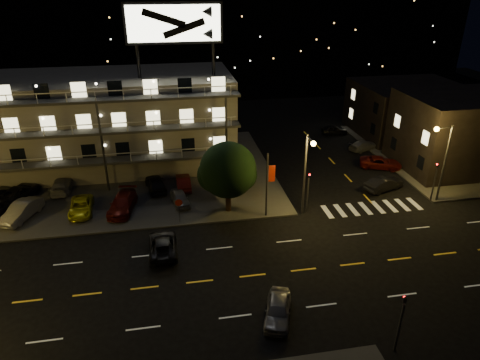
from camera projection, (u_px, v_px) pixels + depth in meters
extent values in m
plane|color=black|center=(226.00, 279.00, 31.92)|extent=(140.00, 140.00, 0.00)
cube|color=#3B3B39|center=(75.00, 179.00, 47.43)|extent=(44.00, 24.00, 0.15)
cube|color=#3B3B39|center=(436.00, 153.00, 54.40)|extent=(16.00, 24.00, 0.15)
cube|color=gray|center=(110.00, 123.00, 49.49)|extent=(28.00, 12.00, 10.00)
cube|color=gray|center=(104.00, 78.00, 47.22)|extent=(28.00, 12.00, 0.50)
cube|color=#3B3B39|center=(106.00, 161.00, 44.16)|extent=(28.00, 1.80, 0.25)
cube|color=#3B3B39|center=(102.00, 131.00, 42.78)|extent=(28.00, 1.80, 0.25)
cube|color=#3B3B39|center=(97.00, 100.00, 41.39)|extent=(28.00, 1.80, 0.25)
cylinder|color=black|center=(138.00, 61.00, 45.21)|extent=(0.36, 0.36, 3.50)
cylinder|color=black|center=(213.00, 59.00, 46.48)|extent=(0.36, 0.36, 3.50)
cube|color=black|center=(174.00, 23.00, 44.23)|extent=(10.20, 0.50, 4.20)
cube|color=white|center=(174.00, 23.00, 43.96)|extent=(9.60, 0.06, 3.60)
cube|color=black|center=(464.00, 132.00, 49.05)|extent=(14.00, 10.00, 8.50)
cube|color=black|center=(408.00, 109.00, 60.02)|extent=(14.00, 12.00, 7.00)
cube|color=black|center=(176.00, 21.00, 88.89)|extent=(120.00, 20.00, 24.00)
cylinder|color=#2D2D30|center=(305.00, 176.00, 38.91)|extent=(0.20, 0.20, 8.00)
cylinder|color=#2D2D30|center=(310.00, 139.00, 36.56)|extent=(0.12, 1.80, 0.12)
sphere|color=yellow|center=(313.00, 144.00, 35.89)|extent=(0.44, 0.44, 0.44)
cylinder|color=#2D2D30|center=(444.00, 165.00, 41.13)|extent=(0.20, 0.20, 8.00)
cylinder|color=#2D2D30|center=(445.00, 128.00, 39.36)|extent=(1.80, 0.12, 0.12)
sphere|color=yellow|center=(437.00, 129.00, 39.28)|extent=(0.44, 0.44, 0.44)
cylinder|color=#2D2D30|center=(308.00, 195.00, 40.12)|extent=(0.14, 0.14, 3.60)
imported|color=black|center=(309.00, 173.00, 39.12)|extent=(0.20, 0.16, 1.00)
sphere|color=#FF0C0C|center=(310.00, 175.00, 39.06)|extent=(0.14, 0.14, 0.14)
cylinder|color=#2D2D30|center=(399.00, 328.00, 25.02)|extent=(0.14, 0.14, 3.60)
imported|color=black|center=(406.00, 297.00, 24.03)|extent=(0.20, 0.16, 1.00)
sphere|color=#FF0C0C|center=(404.00, 297.00, 24.18)|extent=(0.14, 0.14, 0.14)
cylinder|color=#2D2D30|center=(434.00, 185.00, 42.18)|extent=(0.14, 0.14, 3.60)
imported|color=black|center=(438.00, 163.00, 41.18)|extent=(0.16, 0.20, 1.00)
sphere|color=#FF0C0C|center=(437.00, 164.00, 41.21)|extent=(0.14, 0.14, 0.14)
cylinder|color=#2D2D30|center=(267.00, 186.00, 38.79)|extent=(0.16, 0.16, 6.40)
cube|color=red|center=(272.00, 174.00, 38.34)|extent=(0.60, 0.04, 1.60)
cylinder|color=#2D2D30|center=(179.00, 213.00, 38.61)|extent=(0.08, 0.08, 2.20)
cylinder|color=red|center=(179.00, 203.00, 38.11)|extent=(0.91, 0.04, 0.91)
cylinder|color=black|center=(228.00, 199.00, 40.39)|extent=(0.51, 0.51, 2.42)
sphere|color=black|center=(228.00, 170.00, 39.08)|extent=(5.25, 5.25, 5.25)
sphere|color=black|center=(214.00, 175.00, 39.51)|extent=(3.23, 3.23, 3.23)
sphere|color=black|center=(241.00, 175.00, 39.07)|extent=(3.03, 3.03, 3.03)
imported|color=gray|center=(21.00, 211.00, 39.26)|extent=(3.25, 4.92, 1.53)
imported|color=yellow|center=(81.00, 207.00, 40.28)|extent=(2.29, 4.52, 1.23)
imported|color=#62140E|center=(122.00, 203.00, 40.60)|extent=(2.93, 5.36, 1.47)
imported|color=gray|center=(180.00, 198.00, 41.88)|extent=(2.05, 3.78, 1.22)
imported|color=black|center=(20.00, 192.00, 42.85)|extent=(4.01, 5.27, 1.33)
imported|color=gray|center=(62.00, 184.00, 44.43)|extent=(1.92, 4.71, 1.37)
imported|color=black|center=(156.00, 183.00, 44.52)|extent=(2.54, 4.66, 1.51)
imported|color=#62140E|center=(183.00, 182.00, 44.96)|extent=(1.50, 4.10, 1.34)
imported|color=black|center=(384.00, 184.00, 44.81)|extent=(4.62, 2.87, 1.44)
imported|color=#62140E|center=(381.00, 163.00, 50.06)|extent=(5.24, 3.97, 1.32)
imported|color=gray|center=(363.00, 145.00, 55.25)|extent=(4.53, 3.28, 1.22)
imported|color=black|center=(334.00, 130.00, 60.81)|extent=(3.73, 1.61, 1.26)
imported|color=gray|center=(278.00, 309.00, 28.01)|extent=(2.87, 4.33, 1.37)
imported|color=black|center=(163.00, 245.00, 34.75)|extent=(2.24, 4.80, 1.33)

